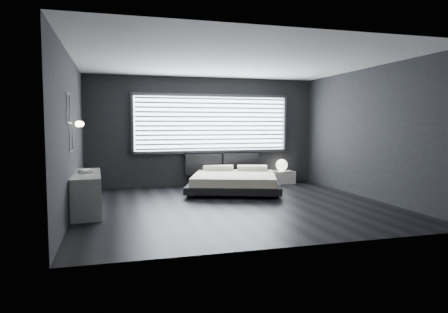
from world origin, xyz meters
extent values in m
plane|color=black|center=(0.00, 0.00, 0.00)|extent=(6.00, 6.00, 0.00)
plane|color=silver|center=(0.00, 0.00, 2.80)|extent=(6.00, 6.00, 0.00)
cube|color=black|center=(0.00, 2.75, 1.40)|extent=(6.00, 0.04, 2.80)
cube|color=black|center=(0.00, -2.75, 1.40)|extent=(6.00, 0.04, 2.80)
cube|color=black|center=(-3.00, 0.00, 1.40)|extent=(0.04, 5.50, 2.80)
cube|color=black|center=(3.00, 0.00, 1.40)|extent=(0.04, 5.50, 2.80)
cube|color=white|center=(0.20, 2.73, 1.61)|extent=(4.00, 0.02, 1.38)
cube|color=#47474C|center=(-1.84, 2.70, 1.61)|extent=(0.06, 0.08, 1.48)
cube|color=#47474C|center=(2.24, 2.70, 1.61)|extent=(0.06, 0.08, 1.48)
cube|color=#47474C|center=(0.20, 2.70, 2.34)|extent=(4.14, 0.08, 0.06)
cube|color=#47474C|center=(0.20, 2.70, 0.88)|extent=(4.14, 0.08, 0.06)
cube|color=silver|center=(0.20, 2.67, 1.61)|extent=(3.94, 0.03, 1.32)
cube|color=black|center=(-0.06, 2.64, 0.57)|extent=(0.96, 0.16, 0.52)
cube|color=black|center=(0.94, 2.64, 0.57)|extent=(0.96, 0.16, 0.52)
cylinder|color=silver|center=(-2.95, 0.05, 1.60)|extent=(0.10, 0.02, 0.02)
sphere|color=#FFE5B7|center=(-2.88, 0.05, 1.60)|extent=(0.11, 0.11, 0.11)
cylinder|color=silver|center=(-2.95, 0.65, 1.60)|extent=(0.10, 0.02, 0.02)
sphere|color=#FFE5B7|center=(-2.88, 0.65, 1.60)|extent=(0.11, 0.11, 0.11)
cube|color=#47474C|center=(-2.98, -0.55, 2.08)|extent=(0.01, 0.46, 0.02)
cube|color=#47474C|center=(-2.98, -0.55, 1.62)|extent=(0.01, 0.46, 0.02)
cube|color=#47474C|center=(-2.98, -0.32, 1.85)|extent=(0.01, 0.02, 0.46)
cube|color=#47474C|center=(-2.98, -0.78, 1.85)|extent=(0.01, 0.02, 0.46)
cube|color=#47474C|center=(-2.98, -0.30, 1.61)|extent=(0.01, 0.46, 0.02)
cube|color=#47474C|center=(-2.98, -0.30, 1.15)|extent=(0.01, 0.46, 0.02)
cube|color=#47474C|center=(-2.98, -0.07, 1.38)|extent=(0.01, 0.02, 0.46)
cube|color=#47474C|center=(-2.98, -0.53, 1.38)|extent=(0.01, 0.02, 0.46)
cube|color=black|center=(-0.68, 1.08, 0.04)|extent=(0.15, 0.15, 0.08)
cube|color=black|center=(1.04, 0.48, 0.04)|extent=(0.15, 0.15, 0.08)
cube|color=black|center=(-0.15, 2.62, 0.04)|extent=(0.15, 0.15, 0.08)
cube|color=black|center=(1.57, 2.02, 0.04)|extent=(0.15, 0.15, 0.08)
cube|color=black|center=(0.44, 1.55, 0.15)|extent=(2.65, 2.59, 0.15)
cube|color=beige|center=(0.44, 1.55, 0.33)|extent=(2.39, 2.39, 0.19)
cube|color=beige|center=(0.28, 2.40, 0.48)|extent=(0.84, 0.62, 0.12)
cube|color=beige|center=(1.09, 2.12, 0.48)|extent=(0.84, 0.62, 0.12)
cube|color=silver|center=(2.09, 2.50, 0.17)|extent=(0.58, 0.49, 0.34)
sphere|color=white|center=(2.08, 2.52, 0.50)|extent=(0.31, 0.31, 0.31)
cube|color=silver|center=(-2.78, 0.18, 0.35)|extent=(0.57, 1.79, 0.71)
cube|color=#47474C|center=(-2.53, 0.19, 0.35)|extent=(0.08, 1.75, 0.69)
cube|color=white|center=(-2.80, 0.26, 0.73)|extent=(0.31, 0.36, 0.04)
cube|color=white|center=(-2.79, 0.24, 0.76)|extent=(0.28, 0.32, 0.03)
camera|label=1|loc=(-2.28, -7.41, 1.59)|focal=32.00mm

